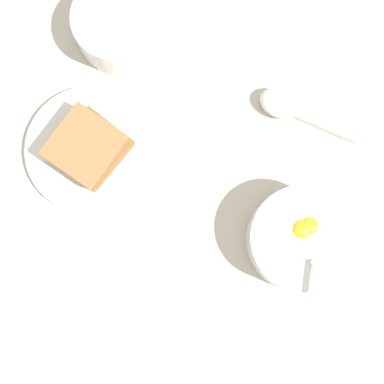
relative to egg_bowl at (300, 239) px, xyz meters
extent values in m
plane|color=beige|center=(-0.16, 0.24, -0.03)|extent=(3.00, 3.00, 0.00)
cylinder|color=white|center=(0.00, 0.00, 0.00)|extent=(0.14, 0.14, 0.05)
cylinder|color=white|center=(0.00, 0.00, 0.01)|extent=(0.11, 0.11, 0.02)
ellipsoid|color=yellow|center=(0.01, 0.02, 0.02)|extent=(0.03, 0.03, 0.01)
ellipsoid|color=yellow|center=(0.00, 0.01, 0.02)|extent=(0.03, 0.03, 0.02)
cylinder|color=black|center=(-0.01, -0.01, 0.02)|extent=(0.03, 0.03, 0.00)
ellipsoid|color=silver|center=(0.00, -0.01, 0.02)|extent=(0.03, 0.02, 0.01)
cube|color=silver|center=(0.01, -0.05, 0.04)|extent=(0.02, 0.05, 0.03)
cylinder|color=white|center=(-0.28, 0.15, -0.02)|extent=(0.19, 0.19, 0.01)
cylinder|color=white|center=(-0.28, 0.15, -0.02)|extent=(0.14, 0.14, 0.00)
cube|color=brown|center=(-0.27, 0.15, -0.01)|extent=(0.12, 0.12, 0.02)
cube|color=#9E7042|center=(-0.28, 0.15, 0.01)|extent=(0.12, 0.12, 0.02)
ellipsoid|color=white|center=(0.00, 0.20, -0.02)|extent=(0.07, 0.07, 0.03)
cube|color=white|center=(0.06, 0.16, -0.02)|extent=(0.09, 0.06, 0.01)
cylinder|color=white|center=(-0.22, 0.33, 0.00)|extent=(0.13, 0.13, 0.05)
cylinder|color=white|center=(-0.22, 0.33, 0.01)|extent=(0.11, 0.11, 0.02)
camera|label=1|loc=(-0.15, -0.02, 0.60)|focal=42.00mm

